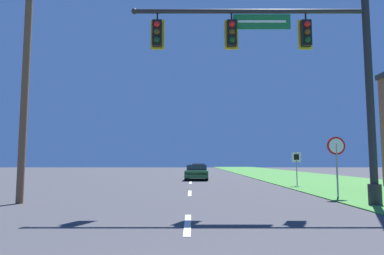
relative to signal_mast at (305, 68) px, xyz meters
name	(u,v)px	position (x,y,z in m)	size (l,w,h in m)	color
grass_verge_right	(304,177)	(6.41, 20.56, -4.82)	(10.00, 110.00, 0.04)	#428438
road_center_line	(192,183)	(-4.09, 12.56, -4.83)	(0.16, 34.80, 0.01)	silver
signal_mast	(305,68)	(0.00, 0.00, 0.00)	(8.71, 0.47, 7.77)	#232326
car_ahead	(198,172)	(-3.58, 16.34, -4.24)	(1.97, 4.40, 1.19)	black
far_car	(200,168)	(-3.17, 31.64, -4.24)	(1.82, 4.51, 1.19)	black
stop_sign	(338,153)	(2.05, 2.39, -2.98)	(0.76, 0.07, 2.50)	gray
route_sign_post	(298,161)	(2.39, 9.02, -3.31)	(0.55, 0.06, 2.03)	gray
utility_pole_near	(28,56)	(-10.22, 0.63, 0.64)	(1.80, 0.26, 10.63)	brown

